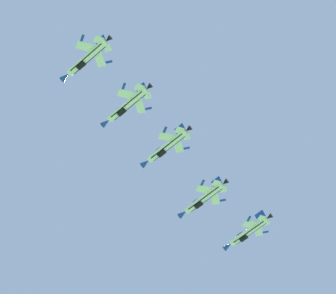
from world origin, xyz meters
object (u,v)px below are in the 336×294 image
(fighter_jet_right_wing, at_px, (166,146))
(fighter_jet_left_wing, at_px, (127,105))
(fighter_jet_right_outer, at_px, (248,232))
(fighter_jet_left_outer, at_px, (203,198))
(fighter_jet_lead, at_px, (86,58))

(fighter_jet_right_wing, bearing_deg, fighter_jet_left_wing, 177.78)
(fighter_jet_right_outer, bearing_deg, fighter_jet_left_wing, 178.87)
(fighter_jet_left_outer, bearing_deg, fighter_jet_right_outer, -8.01)
(fighter_jet_left_outer, distance_m, fighter_jet_right_outer, 16.70)
(fighter_jet_lead, distance_m, fighter_jet_right_wing, 29.01)
(fighter_jet_right_outer, bearing_deg, fighter_jet_lead, 179.30)
(fighter_jet_right_wing, distance_m, fighter_jet_left_outer, 17.13)
(fighter_jet_lead, xyz_separation_m, fighter_jet_right_wing, (13.41, 25.68, -1.49))
(fighter_jet_left_wing, relative_size, fighter_jet_right_outer, 1.00)
(fighter_jet_left_wing, height_order, fighter_jet_right_outer, fighter_jet_right_outer)
(fighter_jet_lead, bearing_deg, fighter_jet_left_wing, 0.70)
(fighter_jet_lead, height_order, fighter_jet_left_wing, fighter_jet_lead)
(fighter_jet_lead, bearing_deg, fighter_jet_right_outer, -0.70)
(fighter_jet_lead, distance_m, fighter_jet_right_outer, 62.41)
(fighter_jet_right_wing, bearing_deg, fighter_jet_lead, 179.26)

